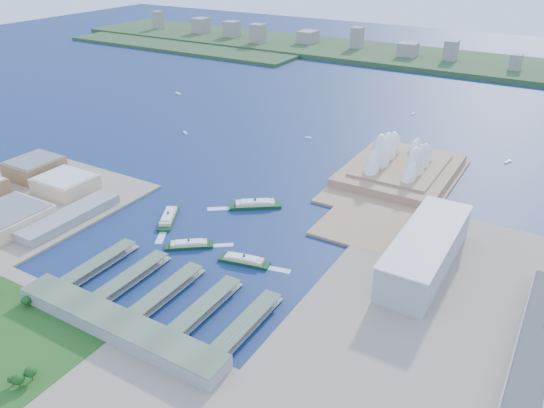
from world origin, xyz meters
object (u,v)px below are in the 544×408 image
Objects in this scene: opera_house at (403,153)px; toaster_building at (425,251)px; ferry_d at (244,259)px; ferry_c at (189,243)px; ferry_a at (168,216)px; ferry_b at (255,203)px.

opera_house reaches higher than toaster_building.
ferry_c is at bearing 81.99° from ferry_d.
opera_house reaches higher than ferry_d.
opera_house is 3.27× the size of ferry_a.
opera_house is 3.55× the size of ferry_d.
ferry_c is at bearing -59.37° from ferry_a.
ferry_b reaches higher than ferry_a.
toaster_building is at bearing -74.80° from ferry_d.
ferry_b is at bearing -42.77° from ferry_c.
ferry_b is (-205.46, 26.08, -14.83)m from toaster_building.
ferry_a is at bearing 64.53° from ferry_d.
opera_house is 310.59m from ferry_c.
toaster_building is 2.82× the size of ferry_a.
toaster_building is at bearing -106.32° from ferry_c.
opera_house reaches higher than ferry_a.
toaster_building is (90.00, -200.00, -11.50)m from opera_house.
toaster_building reaches higher than ferry_b.
ferry_b is 1.18× the size of ferry_d.
toaster_building reaches higher than ferry_a.
ferry_b is at bearing -123.58° from opera_house.
ferry_a is at bearing -77.31° from ferry_b.
ferry_a reaches higher than ferry_c.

